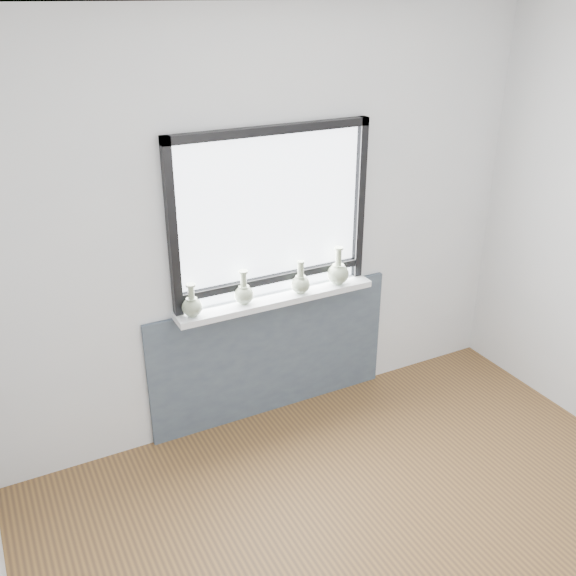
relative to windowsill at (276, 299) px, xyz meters
name	(u,v)px	position (x,y,z in m)	size (l,w,h in m)	color
back_wall	(269,231)	(0.00, 0.10, 0.42)	(3.60, 0.02, 2.60)	silver
apron_panel	(272,355)	(0.00, 0.07, -0.45)	(1.70, 0.03, 0.86)	#475763
windowsill	(276,299)	(0.00, 0.00, 0.00)	(1.32, 0.18, 0.04)	white
window	(271,211)	(0.00, 0.06, 0.56)	(1.30, 0.06, 1.05)	black
vase_a	(192,305)	(-0.56, -0.01, 0.09)	(0.12, 0.12, 0.20)	#8F9F81
vase_b	(244,293)	(-0.22, 0.00, 0.09)	(0.12, 0.12, 0.22)	#8F9F81
vase_c	(301,283)	(0.16, -0.03, 0.09)	(0.12, 0.12, 0.22)	#8F9F81
vase_d	(338,272)	(0.44, -0.01, 0.10)	(0.14, 0.14, 0.25)	#8F9F81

